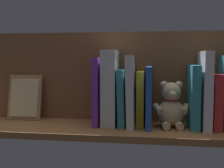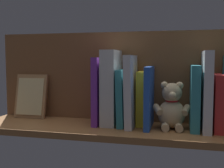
{
  "view_description": "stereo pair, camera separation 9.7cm",
  "coord_description": "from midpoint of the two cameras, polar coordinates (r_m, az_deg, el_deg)",
  "views": [
    {
      "loc": [
        -13.58,
        95.98,
        23.23
      ],
      "look_at": [
        0.0,
        0.0,
        14.85
      ],
      "focal_mm": 44.92,
      "sensor_mm": 36.0,
      "label": 1
    },
    {
      "loc": [
        -23.12,
        94.14,
        23.23
      ],
      "look_at": [
        0.0,
        0.0,
        14.85
      ],
      "focal_mm": 44.92,
      "sensor_mm": 36.0,
      "label": 2
    }
  ],
  "objects": [
    {
      "name": "shelf_back_panel",
      "position": [
        1.08,
        3.95,
        1.54
      ],
      "size": [
        97.24,
        1.5,
        33.74
      ],
      "primitive_type": "cube",
      "color": "brown",
      "rests_on": "ground_plane"
    },
    {
      "name": "dictionary_thick_white",
      "position": [
        1.0,
        2.58,
        -0.73
      ],
      "size": [
        5.06,
        13.12,
        26.66
      ],
      "primitive_type": "cube",
      "color": "silver",
      "rests_on": "ground_plane"
    },
    {
      "name": "ground_plane",
      "position": [
        1.0,
        2.82,
        -9.17
      ],
      "size": [
        97.24,
        25.98,
        2.2
      ],
      "primitive_type": "cube",
      "color": "brown"
    },
    {
      "name": "book_4",
      "position": [
        0.99,
        19.24,
        -2.62
      ],
      "size": [
        2.89,
        14.46,
        21.44
      ],
      "primitive_type": "cube",
      "color": "teal",
      "rests_on": "ground_plane"
    },
    {
      "name": "book_9",
      "position": [
        1.01,
        0.15,
        -1.41
      ],
      "size": [
        2.16,
        13.6,
        24.04
      ],
      "primitive_type": "cube",
      "color": "purple",
      "rests_on": "ground_plane"
    },
    {
      "name": "book_8",
      "position": [
        1.0,
        5.04,
        -2.76
      ],
      "size": [
        2.85,
        13.85,
        19.86
      ],
      "primitive_type": "cube",
      "rotation": [
        0.0,
        0.03,
        0.0
      ],
      "color": "teal",
      "rests_on": "ground_plane"
    },
    {
      "name": "picture_frame_leaning",
      "position": [
        1.16,
        -13.91,
        -2.44
      ],
      "size": [
        13.26,
        4.96,
        17.48
      ],
      "color": "#A87A4C",
      "rests_on": "ground_plane"
    },
    {
      "name": "book_5",
      "position": [
        0.98,
        10.42,
        -2.65
      ],
      "size": [
        1.92,
        15.89,
        20.93
      ],
      "primitive_type": "cube",
      "color": "blue",
      "rests_on": "ground_plane"
    },
    {
      "name": "book_2",
      "position": [
        1.0,
        23.27,
        -3.48
      ],
      "size": [
        2.82,
        13.97,
        18.54
      ],
      "primitive_type": "cube",
      "color": "red",
      "rests_on": "ground_plane"
    },
    {
      "name": "book_3",
      "position": [
        0.98,
        21.39,
        -1.35
      ],
      "size": [
        2.76,
        15.63,
        26.11
      ],
      "primitive_type": "cube",
      "color": "silver",
      "rests_on": "ground_plane"
    },
    {
      "name": "teddy_bear",
      "position": [
        0.98,
        14.87,
        -4.75
      ],
      "size": [
        12.88,
        10.69,
        15.93
      ],
      "rotation": [
        0.0,
        0.0,
        0.09
      ],
      "color": "#D1B284",
      "rests_on": "ground_plane"
    },
    {
      "name": "book_7",
      "position": [
        0.98,
        6.77,
        -1.43
      ],
      "size": [
        3.13,
        15.65,
        24.85
      ],
      "primitive_type": "cube",
      "rotation": [
        0.0,
        0.03,
        0.0
      ],
      "color": "silver",
      "rests_on": "ground_plane"
    },
    {
      "name": "book_6",
      "position": [
        1.01,
        8.79,
        -2.91
      ],
      "size": [
        2.61,
        10.21,
        19.11
      ],
      "primitive_type": "cube",
      "color": "yellow",
      "rests_on": "ground_plane"
    }
  ]
}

